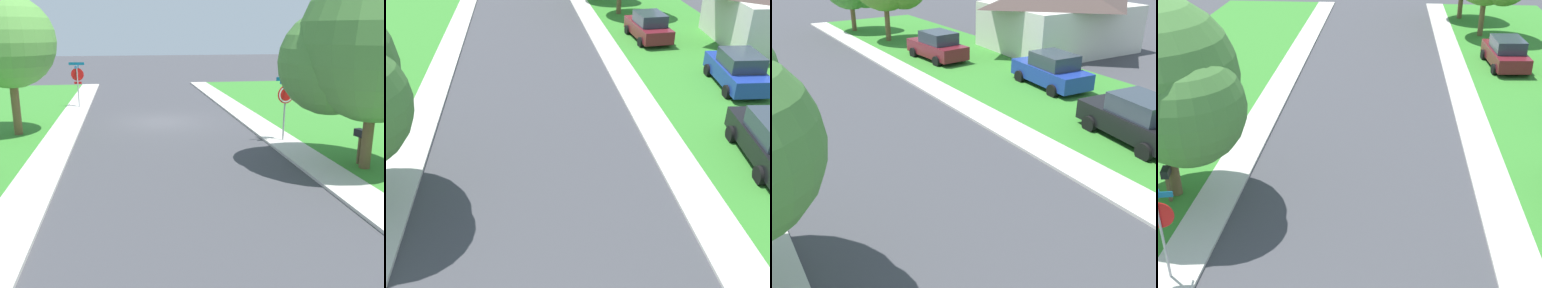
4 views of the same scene
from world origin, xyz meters
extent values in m
cube|color=beige|center=(4.70, 12.00, 0.05)|extent=(1.40, 56.00, 0.10)
cube|color=#38842D|center=(9.40, 12.00, 0.04)|extent=(8.00, 56.00, 0.08)
cube|color=maroon|center=(7.53, 23.46, 0.70)|extent=(2.09, 4.41, 0.76)
cube|color=#2D3842|center=(7.54, 23.26, 1.42)|extent=(1.74, 2.20, 0.68)
cylinder|color=black|center=(6.54, 24.73, 0.32)|extent=(0.28, 0.65, 0.64)
cylinder|color=black|center=(8.34, 24.85, 0.32)|extent=(0.28, 0.65, 0.64)
cylinder|color=black|center=(6.72, 22.07, 0.32)|extent=(0.28, 0.65, 0.64)
cylinder|color=black|center=(8.52, 22.19, 0.32)|extent=(0.28, 0.65, 0.64)
cube|color=#1E389E|center=(9.72, 15.75, 0.70)|extent=(2.12, 4.42, 0.76)
cube|color=#2D3842|center=(9.70, 15.55, 1.42)|extent=(1.75, 2.21, 0.68)
cylinder|color=black|center=(8.92, 17.15, 0.32)|extent=(0.29, 0.66, 0.64)
cylinder|color=black|center=(10.71, 17.02, 0.32)|extent=(0.29, 0.66, 0.64)
cylinder|color=black|center=(8.72, 14.49, 0.32)|extent=(0.29, 0.66, 0.64)
cylinder|color=black|center=(10.51, 14.36, 0.32)|extent=(0.29, 0.66, 0.64)
cube|color=black|center=(7.97, 9.40, 0.70)|extent=(2.23, 4.46, 0.76)
cube|color=#2D3842|center=(7.95, 9.20, 1.42)|extent=(1.81, 2.25, 0.68)
cylinder|color=black|center=(7.21, 10.82, 0.32)|extent=(0.30, 0.66, 0.64)
cylinder|color=black|center=(9.00, 10.63, 0.32)|extent=(0.30, 0.66, 0.64)
cylinder|color=black|center=(6.93, 8.17, 0.32)|extent=(0.30, 0.66, 0.64)
cylinder|color=brown|center=(7.11, 30.00, 1.43)|extent=(0.36, 0.36, 2.87)
cylinder|color=brown|center=(6.26, 34.96, 1.19)|extent=(0.36, 0.36, 2.37)
cube|color=silver|center=(15.79, 21.74, 1.50)|extent=(8.74, 7.60, 3.00)
cube|color=#51331E|center=(15.96, 25.36, 1.05)|extent=(1.00, 0.11, 2.10)
camera|label=1|loc=(1.84, 21.51, 4.62)|focal=39.53mm
camera|label=2|loc=(-0.35, -1.92, 8.18)|focal=39.14mm
camera|label=3|loc=(-4.83, 0.78, 6.69)|focal=39.48mm
camera|label=4|loc=(0.89, -5.20, 9.54)|focal=47.56mm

